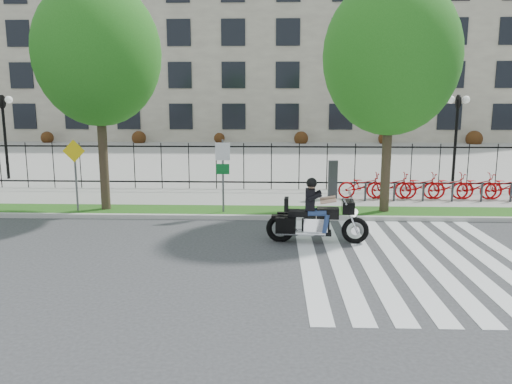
{
  "coord_description": "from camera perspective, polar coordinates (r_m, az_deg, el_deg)",
  "views": [
    {
      "loc": [
        1.32,
        -12.25,
        3.94
      ],
      "look_at": [
        0.76,
        3.0,
        1.15
      ],
      "focal_mm": 35.0,
      "sensor_mm": 36.0,
      "label": 1
    }
  ],
  "objects": [
    {
      "name": "ground",
      "position": [
        12.94,
        -3.89,
        -7.38
      ],
      "size": [
        120.0,
        120.0,
        0.0
      ],
      "primitive_type": "plane",
      "color": "#333336",
      "rests_on": "ground"
    },
    {
      "name": "iron_fence",
      "position": [
        21.68,
        -1.41,
        2.97
      ],
      "size": [
        30.0,
        0.06,
        2.0
      ],
      "primitive_type": null,
      "color": "black",
      "rests_on": "sidewalk"
    },
    {
      "name": "street_tree_1",
      "position": [
        18.29,
        -17.64,
        14.83
      ],
      "size": [
        4.27,
        4.27,
        7.83
      ],
      "color": "#33271C",
      "rests_on": "grass_verge"
    },
    {
      "name": "lamp_post_right",
      "position": [
        25.77,
        22.01,
        7.99
      ],
      "size": [
        1.06,
        0.7,
        4.25
      ],
      "color": "black",
      "rests_on": "ground"
    },
    {
      "name": "crosswalk_stripes",
      "position": [
        13.34,
        17.38,
        -7.27
      ],
      "size": [
        5.7,
        8.0,
        0.01
      ],
      "primitive_type": null,
      "color": "silver",
      "rests_on": "ground"
    },
    {
      "name": "grass_verge",
      "position": [
        17.68,
        -2.23,
        -2.26
      ],
      "size": [
        60.0,
        1.5,
        0.15
      ],
      "primitive_type": "cube",
      "color": "#225615",
      "rests_on": "ground"
    },
    {
      "name": "office_building",
      "position": [
        57.5,
        0.81,
        16.38
      ],
      "size": [
        60.0,
        21.9,
        20.15
      ],
      "color": "gray",
      "rests_on": "ground"
    },
    {
      "name": "plaza",
      "position": [
        37.48,
        0.07,
        4.41
      ],
      "size": [
        80.0,
        34.0,
        0.1
      ],
      "primitive_type": "cube",
      "color": "#9A9790",
      "rests_on": "ground"
    },
    {
      "name": "sign_pole_warning",
      "position": [
        18.32,
        -19.98,
        2.85
      ],
      "size": [
        0.78,
        0.09,
        2.49
      ],
      "color": "#59595B",
      "rests_on": "grass_verge"
    },
    {
      "name": "sidewalk",
      "position": [
        20.12,
        -1.7,
        -0.71
      ],
      "size": [
        60.0,
        3.5,
        0.15
      ],
      "primitive_type": "cube",
      "color": "#9A9790",
      "rests_on": "ground"
    },
    {
      "name": "lamp_post_left",
      "position": [
        27.68,
        -26.93,
        7.74
      ],
      "size": [
        1.06,
        0.7,
        4.25
      ],
      "color": "black",
      "rests_on": "ground"
    },
    {
      "name": "sign_pole_regulatory",
      "position": [
        17.07,
        -3.81,
        2.94
      ],
      "size": [
        0.5,
        0.09,
        2.5
      ],
      "color": "#59595B",
      "rests_on": "grass_verge"
    },
    {
      "name": "motorcycle_rider",
      "position": [
        14.09,
        6.96,
        -2.84
      ],
      "size": [
        2.88,
        0.88,
        2.22
      ],
      "color": "black",
      "rests_on": "ground"
    },
    {
      "name": "bike_share_station",
      "position": [
        20.85,
        20.96,
        0.65
      ],
      "size": [
        8.96,
        0.88,
        1.5
      ],
      "color": "#2D2D33",
      "rests_on": "sidewalk"
    },
    {
      "name": "street_tree_2",
      "position": [
        17.69,
        15.18,
        14.66
      ],
      "size": [
        4.53,
        4.53,
        7.84
      ],
      "color": "#33271C",
      "rests_on": "grass_verge"
    },
    {
      "name": "curb",
      "position": [
        16.86,
        -2.45,
        -2.9
      ],
      "size": [
        60.0,
        0.2,
        0.15
      ],
      "primitive_type": "cube",
      "color": "#B0ADA6",
      "rests_on": "ground"
    }
  ]
}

